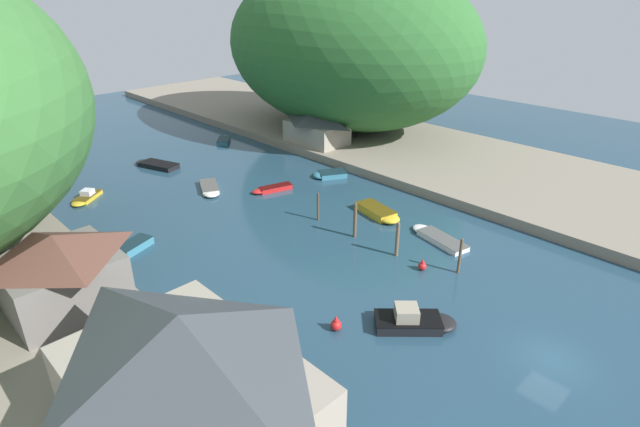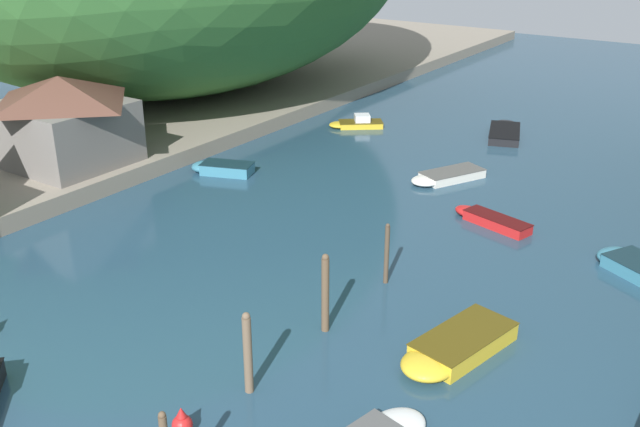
# 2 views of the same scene
# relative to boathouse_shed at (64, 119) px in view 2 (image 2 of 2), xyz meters

# --- Properties ---
(water_surface) EXTENTS (130.00, 130.00, 0.00)m
(water_surface) POSITION_rel_boathouse_shed_xyz_m (19.17, 5.45, -3.76)
(water_surface) COLOR #234256
(water_surface) RESTS_ON ground
(left_bank) EXTENTS (22.00, 120.00, 1.03)m
(left_bank) POSITION_rel_boathouse_shed_xyz_m (-6.82, 5.45, -3.24)
(left_bank) COLOR gray
(left_bank) RESTS_ON ground
(boathouse_shed) EXTENTS (7.32, 6.88, 5.29)m
(boathouse_shed) POSITION_rel_boathouse_shed_xyz_m (0.00, 0.00, 0.00)
(boathouse_shed) COLOR slate
(boathouse_shed) RESTS_ON left_bank
(boat_far_upstream) EXTENTS (4.12, 3.69, 0.97)m
(boat_far_upstream) POSITION_rel_boathouse_shed_xyz_m (8.53, 19.40, -3.46)
(boat_far_upstream) COLOR gold
(boat_far_upstream) RESTS_ON water_surface
(boat_yellow_tender) EXTENTS (3.06, 5.55, 0.72)m
(boat_yellow_tender) POSITION_rel_boathouse_shed_xyz_m (27.35, -4.46, -3.40)
(boat_yellow_tender) COLOR gold
(boat_yellow_tender) RESTS_ON water_surface
(boat_cabin_cruiser) EXTENTS (3.71, 5.14, 0.54)m
(boat_cabin_cruiser) POSITION_rel_boathouse_shed_xyz_m (19.11, 12.46, -3.49)
(boat_cabin_cruiser) COLOR silver
(boat_cabin_cruiser) RESTS_ON water_surface
(boat_moored_right) EXTENTS (4.64, 2.31, 0.54)m
(boat_moored_right) POSITION_rel_boathouse_shed_xyz_m (23.80, 7.82, -3.49)
(boat_moored_right) COLOR red
(boat_moored_right) RESTS_ON water_surface
(boat_navy_launch) EXTENTS (3.85, 6.22, 0.59)m
(boat_navy_launch) POSITION_rel_boathouse_shed_xyz_m (18.62, 23.83, -3.47)
(boat_navy_launch) COLOR black
(boat_navy_launch) RESTS_ON water_surface
(boat_near_quay) EXTENTS (4.29, 3.57, 0.63)m
(boat_near_quay) POSITION_rel_boathouse_shed_xyz_m (31.31, 6.47, -3.45)
(boat_near_quay) COLOR teal
(boat_near_quay) RESTS_ON water_surface
(boat_open_rowboat) EXTENTS (4.20, 2.78, 0.69)m
(boat_open_rowboat) POSITION_rel_boathouse_shed_xyz_m (6.92, 5.81, -3.42)
(boat_open_rowboat) COLOR teal
(boat_open_rowboat) RESTS_ON water_surface
(mooring_post_second) EXTENTS (0.31, 0.31, 3.09)m
(mooring_post_second) POSITION_rel_boathouse_shed_xyz_m (22.47, -10.23, -2.20)
(mooring_post_second) COLOR brown
(mooring_post_second) RESTS_ON water_surface
(mooring_post_middle) EXTENTS (0.30, 0.30, 3.31)m
(mooring_post_middle) POSITION_rel_boathouse_shed_xyz_m (22.47, -5.58, -2.09)
(mooring_post_middle) COLOR brown
(mooring_post_middle) RESTS_ON water_surface
(mooring_post_fourth) EXTENTS (0.21, 0.21, 2.85)m
(mooring_post_fourth) POSITION_rel_boathouse_shed_xyz_m (22.51, -0.85, -2.33)
(mooring_post_fourth) COLOR #4C3D2D
(mooring_post_fourth) RESTS_ON water_surface
(channel_buoy_far) EXTENTS (0.66, 0.66, 0.99)m
(channel_buoy_far) POSITION_rel_boathouse_shed_xyz_m (22.11, -13.08, -3.37)
(channel_buoy_far) COLOR red
(channel_buoy_far) RESTS_ON water_surface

